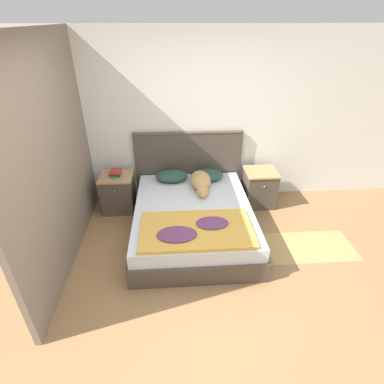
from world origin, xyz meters
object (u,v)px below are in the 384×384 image
pillow_right (207,175)px  nightstand_left (118,192)px  book_stack (115,173)px  dog (201,182)px  nightstand_right (259,188)px  bed (193,220)px  pillow_left (172,176)px

pillow_right → nightstand_left: bearing=-178.1°
nightstand_left → book_stack: bearing=-128.1°
dog → nightstand_right: bearing=12.7°
bed → book_stack: size_ratio=9.20×
pillow_left → dog: 0.50m
nightstand_right → pillow_right: size_ratio=1.20×
nightstand_right → dog: dog is taller
nightstand_left → pillow_right: size_ratio=1.20×
dog → book_stack: bearing=170.4°
bed → nightstand_right: nightstand_right is taller
nightstand_left → nightstand_right: (2.20, 0.00, 0.00)m
bed → nightstand_left: bearing=147.7°
pillow_left → book_stack: size_ratio=2.31×
bed → dog: (0.15, 0.48, 0.33)m
nightstand_left → pillow_right: 1.39m
nightstand_right → nightstand_left: bearing=180.0°
nightstand_right → dog: bearing=-167.3°
pillow_right → dog: dog is taller
nightstand_right → book_stack: size_ratio=2.78×
pillow_left → pillow_right: 0.55m
bed → nightstand_left: (-1.10, 0.70, 0.07)m
pillow_left → book_stack: book_stack is taller
pillow_right → dog: size_ratio=0.65×
bed → book_stack: book_stack is taller
nightstand_right → pillow_left: 1.39m
book_stack → pillow_left: bearing=3.3°
bed → dog: dog is taller
nightstand_left → dog: bearing=-9.7°
book_stack → pillow_right: bearing=2.0°
bed → nightstand_right: 1.31m
nightstand_right → pillow_right: bearing=176.9°
nightstand_right → pillow_left: size_ratio=1.20×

